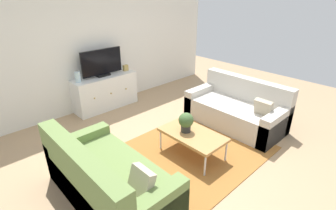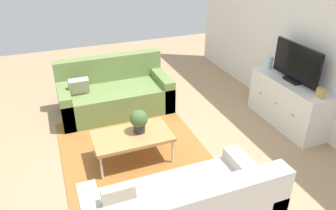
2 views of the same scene
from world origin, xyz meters
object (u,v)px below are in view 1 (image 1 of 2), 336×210
couch_right_side (237,110)px  tv_console (105,92)px  mantel_clock (126,68)px  couch_left_side (105,182)px  potted_plant (186,122)px  glass_vase (78,77)px  flat_screen_tv (102,63)px  coffee_table (193,135)px

couch_right_side → tv_console: (-1.44, 2.37, 0.07)m
couch_right_side → mantel_clock: bearing=110.4°
couch_left_side → couch_right_side: (2.88, 0.00, 0.00)m
potted_plant → glass_vase: bearing=103.3°
tv_console → mantel_clock: bearing=0.0°
couch_left_side → potted_plant: couch_left_side is taller
potted_plant → couch_right_side: bearing=-0.5°
flat_screen_tv → coffee_table: bearing=-89.1°
couch_right_side → flat_screen_tv: 2.88m
couch_right_side → glass_vase: size_ratio=8.62×
couch_right_side → mantel_clock: size_ratio=13.70×
couch_left_side → flat_screen_tv: bearing=59.0°
mantel_clock → couch_left_side: bearing=-130.0°
coffee_table → flat_screen_tv: bearing=90.9°
couch_left_side → potted_plant: bearing=0.5°
coffee_table → glass_vase: size_ratio=4.82×
couch_left_side → couch_right_side: same height
potted_plant → tv_console: (0.00, 2.36, -0.21)m
tv_console → flat_screen_tv: bearing=90.0°
coffee_table → flat_screen_tv: flat_screen_tv is taller
glass_vase → mantel_clock: bearing=0.0°
tv_console → flat_screen_tv: 0.64m
couch_right_side → coffee_table: 1.41m
tv_console → flat_screen_tv: (0.00, 0.02, 0.64)m
couch_right_side → glass_vase: 3.15m
couch_left_side → glass_vase: size_ratio=8.62×
couch_right_side → potted_plant: (-1.44, 0.01, 0.28)m
glass_vase → potted_plant: bearing=-76.7°
tv_console → coffee_table: bearing=-89.1°
potted_plant → mantel_clock: (0.56, 2.36, 0.22)m
couch_right_side → flat_screen_tv: flat_screen_tv is taller
tv_console → flat_screen_tv: size_ratio=1.51×
tv_console → flat_screen_tv: flat_screen_tv is taller
couch_left_side → couch_right_side: 2.88m
couch_right_side → glass_vase: bearing=130.1°
potted_plant → tv_console: tv_console is taller
couch_left_side → tv_console: (1.44, 2.37, 0.07)m
coffee_table → mantel_clock: bearing=78.1°
couch_right_side → potted_plant: couch_right_side is taller
couch_left_side → mantel_clock: 3.14m
tv_console → couch_left_side: bearing=-121.2°
coffee_table → potted_plant: (-0.04, 0.11, 0.20)m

